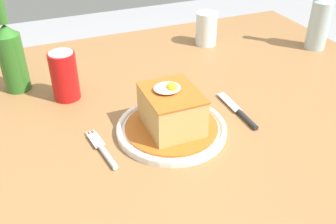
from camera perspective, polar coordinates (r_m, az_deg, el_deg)
The scene contains 9 objects.
dining_table at distance 1.02m, azimuth 0.74°, elevation -3.16°, with size 1.28×0.96×0.77m.
main_plate at distance 0.84m, azimuth 0.53°, elevation -2.47°, with size 0.24×0.24×0.02m.
sandwich_meal at distance 0.81m, azimuth 0.53°, elevation 0.06°, with size 0.21×0.21×0.11m.
fork at distance 0.79m, azimuth -9.60°, elevation -5.86°, with size 0.04×0.14×0.01m.
knife at distance 0.90m, azimuth 11.04°, elevation -0.33°, with size 0.02×0.17×0.01m.
soda_can at distance 0.97m, azimuth -15.32°, elevation 5.27°, with size 0.07×0.07×0.12m.
beer_bottle_green at distance 1.03m, azimuth -22.56°, elevation 8.06°, with size 0.06×0.06×0.27m.
beer_bottle_clear at distance 1.29m, azimuth 21.98°, elevation 13.02°, with size 0.06×0.06×0.27m.
drinking_glass at distance 1.26m, azimuth 5.76°, elevation 12.06°, with size 0.07×0.07×0.10m.
Camera 1 is at (-0.33, -0.75, 1.27)m, focal length 40.52 mm.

